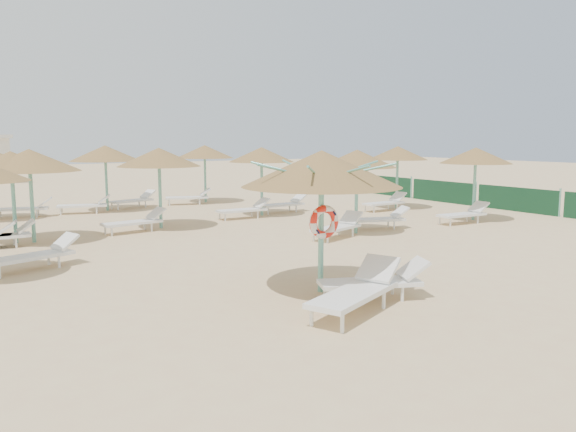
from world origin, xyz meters
TOP-DOWN VIEW (x-y plane):
  - ground at (0.00, 0.00)m, footprint 120.00×120.00m
  - main_palapa at (-0.03, 0.31)m, footprint 3.11×3.11m
  - lounger_main_a at (-0.28, -1.13)m, footprint 2.39×1.55m
  - lounger_main_b at (0.56, -0.67)m, footprint 2.14×1.34m
  - palapa_field at (1.34, 10.31)m, footprint 19.65×13.45m
  - windbreak_fence at (14.00, 9.96)m, footprint 0.08×19.84m

SIDE VIEW (x-z plane):
  - ground at x=0.00m, z-range 0.00..0.00m
  - lounger_main_b at x=0.56m, z-range -0.02..0.73m
  - lounger_main_a at x=-0.28m, z-range -0.02..0.82m
  - windbreak_fence at x=14.00m, z-range -0.05..1.05m
  - palapa_field at x=1.34m, z-range 0.94..3.66m
  - main_palapa at x=-0.03m, z-range 1.03..3.82m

